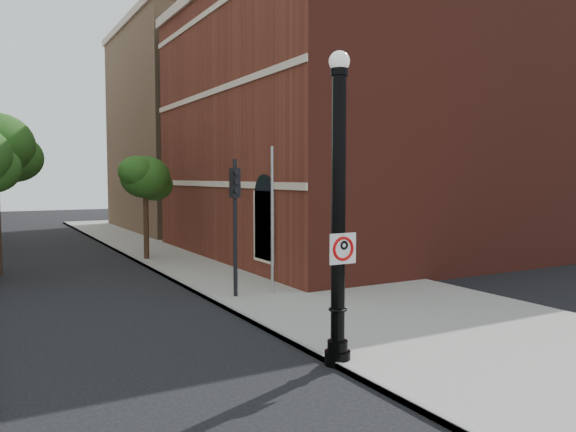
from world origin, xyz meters
TOP-DOWN VIEW (x-y plane):
  - ground at (0.00, 0.00)m, footprint 120.00×120.00m
  - sidewalk_right at (6.00, 10.00)m, footprint 8.00×60.00m
  - curb_edge at (2.05, 10.00)m, footprint 0.10×60.00m
  - brick_wall_building at (16.00, 14.00)m, footprint 22.30×16.30m
  - bg_building_tan_b at (16.00, 30.00)m, footprint 22.00×14.00m
  - lamppost at (2.18, 0.12)m, footprint 0.53×0.53m
  - no_parking_sign at (2.18, -0.04)m, footprint 0.61×0.07m
  - traffic_signal_right at (2.79, 6.64)m, footprint 0.28×0.36m
  - utility_pole at (4.04, 6.58)m, footprint 0.10×0.10m
  - street_tree_c at (2.55, 16.07)m, footprint 2.63×2.38m

SIDE VIEW (x-z plane):
  - ground at x=0.00m, z-range 0.00..0.00m
  - sidewalk_right at x=6.00m, z-range 0.00..0.12m
  - curb_edge at x=2.05m, z-range 0.00..0.14m
  - utility_pole at x=4.04m, z-range 0.00..4.77m
  - no_parking_sign at x=2.18m, z-range 2.09..2.70m
  - lamppost at x=2.18m, z-range -0.24..6.03m
  - traffic_signal_right at x=2.79m, z-range 0.76..5.11m
  - street_tree_c at x=2.55m, z-range 1.37..6.11m
  - brick_wall_building at x=16.00m, z-range 0.01..12.51m
  - bg_building_tan_b at x=16.00m, z-range 0.00..14.00m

